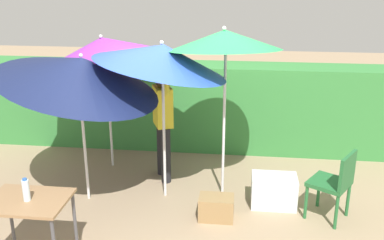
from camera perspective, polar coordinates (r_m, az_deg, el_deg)
The scene contains 12 objects.
ground_plane at distance 5.78m, azimuth -0.36°, elevation -11.35°, with size 24.00×24.00×0.00m, color #9E8466.
hedge_row at distance 7.46m, azimuth 1.69°, elevation 1.79°, with size 8.00×0.70×1.44m, color #38843D.
umbrella_rainbow at distance 5.48m, azimuth -3.89°, elevation 8.21°, with size 1.73×1.70×2.24m.
umbrella_orange at distance 5.61m, azimuth -14.27°, elevation 6.07°, with size 2.09×2.05×2.18m.
umbrella_yellow at distance 5.48m, azimuth 4.29°, elevation 10.24°, with size 1.42×1.43×2.31m.
umbrella_navy at distance 6.51m, azimuth -11.38°, elevation 8.98°, with size 2.01×1.96×2.29m.
person_vendor at distance 6.23m, azimuth -3.78°, elevation 0.33°, with size 0.34×0.54×1.88m.
chair_plastic at distance 5.59m, azimuth 18.05°, elevation -7.56°, with size 0.61×0.61×0.89m.
cooler_box at distance 5.86m, azimuth 10.54°, elevation -9.00°, with size 0.58×0.38×0.41m, color silver.
crate_cardboard at distance 5.51m, azimuth 3.16°, elevation -11.26°, with size 0.42×0.29×0.29m, color #9E7A4C.
folding_table at distance 4.77m, azimuth -20.44°, elevation -10.59°, with size 0.80×0.60×0.75m.
bottle_water at distance 4.66m, azimuth -20.69°, elevation -8.48°, with size 0.07×0.07×0.24m.
Camera 1 is at (0.63, -4.96, 2.90)m, focal length 41.21 mm.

